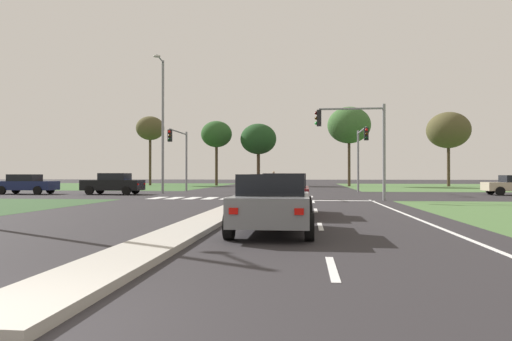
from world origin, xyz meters
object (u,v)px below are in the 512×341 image
object	(u,v)px
car_black_seventh	(113,184)
treeline_fifth	(448,130)
car_blue_second	(258,181)
treeline_third	(258,139)
pedestrian_at_median	(274,178)
car_maroon_third	(285,194)
traffic_signal_near_right	(359,135)
treeline_fourth	(349,125)
treeline_near	(150,129)
car_grey_fifth	(273,203)
street_lamp_second	(162,120)
traffic_signal_far_left	(180,148)
treeline_second	(216,135)
traffic_signal_far_right	(361,147)
car_red_fourth	(265,180)
car_navy_near	(26,184)

from	to	relation	value
car_black_seventh	treeline_fifth	world-z (taller)	treeline_fifth
car_blue_second	treeline_third	size ratio (longest dim) A/B	0.52
car_blue_second	pedestrian_at_median	world-z (taller)	pedestrian_at_median
car_maroon_third	pedestrian_at_median	xyz separation A→B (m)	(-2.17, 24.79, 0.36)
traffic_signal_near_right	pedestrian_at_median	xyz separation A→B (m)	(-6.00, 14.78, -2.67)
treeline_fifth	traffic_signal_near_right	bearing A→B (deg)	-114.32
car_blue_second	car_black_seventh	xyz separation A→B (m)	(-9.14, -18.41, 0.03)
traffic_signal_near_right	treeline_fourth	distance (m)	32.57
pedestrian_at_median	treeline_near	xyz separation A→B (m)	(-18.60, 19.90, 6.73)
car_grey_fifth	street_lamp_second	world-z (taller)	street_lamp_second
car_grey_fifth	treeline_fifth	size ratio (longest dim) A/B	0.45
traffic_signal_far_left	treeline_second	world-z (taller)	treeline_second
car_grey_fifth	street_lamp_second	size ratio (longest dim) A/B	0.40
car_black_seventh	treeline_fifth	bearing A→B (deg)	-50.72
treeline_near	treeline_second	size ratio (longest dim) A/B	1.09
car_black_seventh	street_lamp_second	size ratio (longest dim) A/B	0.43
car_maroon_third	treeline_near	xyz separation A→B (m)	(-20.76, 44.70, 7.09)
street_lamp_second	treeline_near	distance (m)	28.89
treeline_fourth	treeline_second	bearing A→B (deg)	173.17
treeline_second	traffic_signal_far_right	bearing A→B (deg)	-54.55
street_lamp_second	pedestrian_at_median	xyz separation A→B (m)	(8.27, 7.00, -4.67)
traffic_signal_far_right	pedestrian_at_median	bearing A→B (deg)	153.25
car_black_seventh	traffic_signal_far_right	xyz separation A→B (m)	(19.04, 4.77, 2.92)
car_red_fourth	treeline_third	bearing A→B (deg)	2.70
car_maroon_third	car_black_seventh	size ratio (longest dim) A/B	0.95
car_grey_fifth	treeline_fourth	bearing A→B (deg)	82.38
traffic_signal_near_right	car_blue_second	bearing A→B (deg)	108.93
car_maroon_third	car_black_seventh	xyz separation A→B (m)	(-13.77, 16.27, 0.03)
traffic_signal_near_right	treeline_fourth	xyz separation A→B (m)	(2.45, 32.23, 3.95)
pedestrian_at_median	car_blue_second	bearing A→B (deg)	2.23
street_lamp_second	car_red_fourth	bearing A→B (deg)	77.61
car_maroon_third	car_grey_fifth	distance (m)	5.37
traffic_signal_near_right	car_red_fourth	bearing A→B (deg)	103.84
car_grey_fifth	traffic_signal_far_right	world-z (taller)	traffic_signal_far_right
car_navy_near	car_black_seventh	bearing A→B (deg)	91.68
car_black_seventh	pedestrian_at_median	bearing A→B (deg)	-53.70
treeline_fifth	treeline_second	bearing A→B (deg)	176.99
car_blue_second	car_red_fourth	distance (m)	9.60
car_black_seventh	traffic_signal_near_right	size ratio (longest dim) A/B	0.80
car_red_fourth	car_grey_fifth	xyz separation A→B (m)	(4.52, -49.65, 0.01)
street_lamp_second	pedestrian_at_median	size ratio (longest dim) A/B	6.25
car_red_fourth	pedestrian_at_median	bearing A→B (deg)	97.16
car_blue_second	treeline_fourth	xyz separation A→B (m)	(10.91, 7.57, 6.99)
car_grey_fifth	car_black_seventh	bearing A→B (deg)	122.29
treeline_near	treeline_fourth	xyz separation A→B (m)	(27.04, -2.45, -0.10)
traffic_signal_far_right	treeline_third	bearing A→B (deg)	115.05
treeline_third	car_navy_near	bearing A→B (deg)	-118.21
car_blue_second	car_grey_fifth	bearing A→B (deg)	96.46
pedestrian_at_median	treeline_second	bearing A→B (deg)	13.32
car_maroon_third	traffic_signal_far_left	bearing A→B (deg)	115.11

